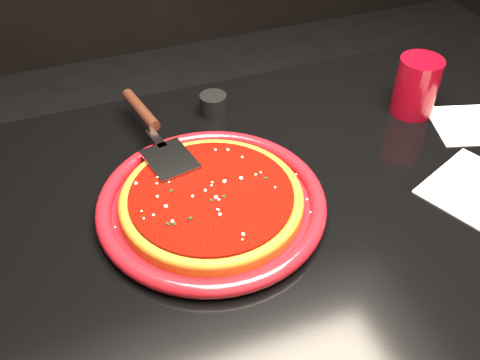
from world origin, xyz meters
name	(u,v)px	position (x,y,z in m)	size (l,w,h in m)	color
table	(300,321)	(0.00, 0.00, 0.38)	(1.20, 0.80, 0.75)	black
plate	(212,203)	(-0.18, 0.03, 0.76)	(0.37, 0.37, 0.03)	maroon
pizza_crust	(212,201)	(-0.18, 0.03, 0.77)	(0.30, 0.30, 0.01)	#8E4A13
pizza_crust_rim	(211,198)	(-0.18, 0.03, 0.78)	(0.30, 0.30, 0.02)	#8E4A13
pizza_sauce	(211,195)	(-0.18, 0.03, 0.78)	(0.26, 0.26, 0.01)	#6E0B04
parmesan_dusting	(211,192)	(-0.18, 0.03, 0.79)	(0.25, 0.25, 0.01)	#F8ECC4
basil_flecks	(211,193)	(-0.18, 0.03, 0.79)	(0.23, 0.23, 0.00)	black
pizza_server	(155,130)	(-0.22, 0.21, 0.80)	(0.09, 0.32, 0.02)	#B2B5B9
cup	(416,86)	(0.29, 0.16, 0.81)	(0.08, 0.08, 0.12)	maroon
napkin_b	(465,125)	(0.36, 0.08, 0.75)	(0.12, 0.13, 0.00)	white
ramekin	(213,104)	(-0.09, 0.29, 0.77)	(0.05, 0.05, 0.04)	black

